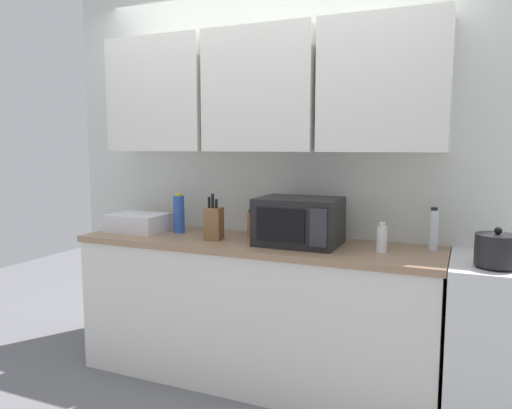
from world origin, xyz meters
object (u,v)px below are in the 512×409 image
object	(u,v)px
knife_block	(214,223)
bottle_spice_jar	(251,224)
dish_rack	(138,222)
bottle_blue_cleaner	(179,214)
bottle_white_jar	(382,238)
bottle_clear_tall	(433,229)
microwave	(299,221)
kettle	(497,250)

from	to	relation	value
knife_block	bottle_spice_jar	distance (m)	0.25
dish_rack	bottle_blue_cleaner	bearing A→B (deg)	12.80
bottle_spice_jar	bottle_white_jar	distance (m)	0.85
dish_rack	bottle_white_jar	distance (m)	1.65
bottle_clear_tall	bottle_spice_jar	bearing A→B (deg)	-177.44
microwave	bottle_clear_tall	xyz separation A→B (m)	(0.74, 0.16, -0.02)
microwave	bottle_spice_jar	size ratio (longest dim) A/B	2.65
bottle_clear_tall	bottle_white_jar	size ratio (longest dim) A/B	1.44
bottle_spice_jar	bottle_white_jar	xyz separation A→B (m)	(0.84, -0.12, -0.01)
kettle	microwave	size ratio (longest dim) A/B	0.42
microwave	bottle_spice_jar	world-z (taller)	microwave
knife_block	dish_rack	bearing A→B (deg)	174.04
bottle_spice_jar	knife_block	bearing A→B (deg)	-138.13
dish_rack	bottle_blue_cleaner	xyz separation A→B (m)	(0.29, 0.07, 0.07)
kettle	bottle_white_jar	bearing A→B (deg)	166.14
kettle	knife_block	xyz separation A→B (m)	(-1.59, 0.09, 0.02)
kettle	knife_block	world-z (taller)	knife_block
bottle_clear_tall	bottle_blue_cleaner	world-z (taller)	bottle_blue_cleaner
kettle	bottle_spice_jar	bearing A→B (deg)	169.51
kettle	bottle_spice_jar	distance (m)	1.43
microwave	knife_block	xyz separation A→B (m)	(-0.54, -0.06, -0.04)
knife_block	bottle_white_jar	size ratio (longest dim) A/B	1.73
microwave	bottle_clear_tall	distance (m)	0.76
microwave	dish_rack	distance (m)	1.17
kettle	bottle_blue_cleaner	distance (m)	1.94
bottle_clear_tall	dish_rack	bearing A→B (deg)	-175.51
dish_rack	bottle_clear_tall	world-z (taller)	bottle_clear_tall
microwave	dish_rack	bearing A→B (deg)	179.65
kettle	dish_rack	size ratio (longest dim) A/B	0.53
kettle	bottle_white_jar	world-z (taller)	kettle
dish_rack	knife_block	bearing A→B (deg)	-5.96
dish_rack	kettle	bearing A→B (deg)	-4.13
bottle_clear_tall	bottle_spice_jar	xyz separation A→B (m)	(-1.10, -0.05, -0.03)
bottle_spice_jar	kettle	bearing A→B (deg)	-10.49
dish_rack	bottle_white_jar	xyz separation A→B (m)	(1.65, -0.02, 0.02)
bottle_white_jar	knife_block	bearing A→B (deg)	-177.52
bottle_clear_tall	bottle_white_jar	xyz separation A→B (m)	(-0.26, -0.17, -0.04)
dish_rack	bottle_blue_cleaner	world-z (taller)	bottle_blue_cleaner
kettle	dish_rack	bearing A→B (deg)	175.87
kettle	bottle_blue_cleaner	world-z (taller)	bottle_blue_cleaner
microwave	bottle_clear_tall	size ratio (longest dim) A/B	1.98
kettle	bottle_white_jar	size ratio (longest dim) A/B	1.21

